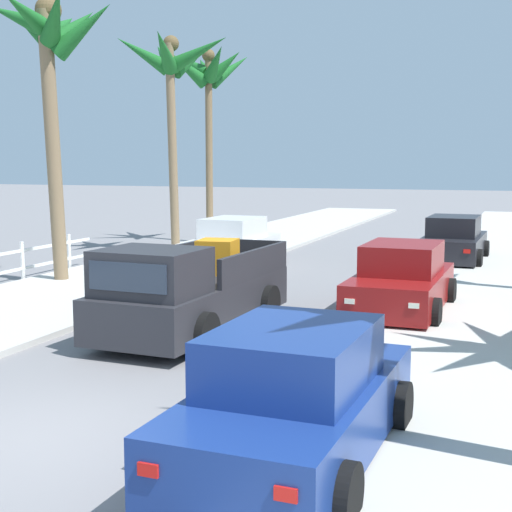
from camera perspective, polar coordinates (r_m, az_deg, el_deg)
ground_plane at (r=9.52m, az=-16.43°, el=-13.24°), size 160.00×160.00×0.00m
sidewalk_left at (r=22.05m, az=-8.46°, el=-1.18°), size 4.61×60.00×0.12m
sidewalk_right at (r=19.37m, az=19.09°, el=-2.69°), size 4.61×60.00×0.12m
curb_left at (r=21.63m, az=-6.37°, el=-1.34°), size 0.16×60.00×0.10m
curb_right at (r=19.41m, az=16.43°, el=-2.59°), size 0.16×60.00×0.10m
pickup_truck at (r=14.15m, az=-5.15°, el=-2.89°), size 2.37×5.28×1.80m
car_left_near at (r=8.22m, az=3.05°, el=-11.01°), size 2.11×4.30×1.54m
car_right_near at (r=24.83m, az=15.04°, el=1.12°), size 2.10×4.29×1.54m
car_left_mid at (r=16.31m, az=11.18°, el=-1.92°), size 2.07×4.28×1.54m
car_right_mid at (r=23.16m, az=-1.87°, el=0.93°), size 2.09×4.29×1.54m
palm_tree_left_fore at (r=26.70m, az=-6.44°, el=14.02°), size 3.97×3.91×7.74m
palm_tree_right_mid at (r=20.51m, az=-15.59°, el=15.27°), size 3.68×3.50×7.53m
palm_tree_right_back at (r=30.14m, az=-3.72°, el=13.62°), size 3.28×3.69×7.79m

